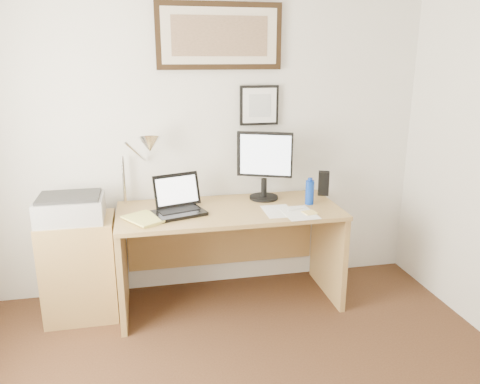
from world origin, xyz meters
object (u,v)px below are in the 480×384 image
object	(u,v)px
water_bottle	(310,192)
laptop	(178,205)
side_cabinet	(81,268)
desk	(227,235)
printer	(70,208)
book	(132,223)
lcd_monitor	(265,162)

from	to	relation	value
water_bottle	laptop	world-z (taller)	laptop
side_cabinet	water_bottle	size ratio (longest dim) A/B	4.04
desk	laptop	distance (m)	0.48
side_cabinet	printer	bearing A→B (deg)	-148.73
side_cabinet	laptop	xyz separation A→B (m)	(0.70, -0.06, 0.44)
book	printer	xyz separation A→B (m)	(-0.41, 0.22, 0.06)
desk	side_cabinet	bearing A→B (deg)	-178.11
printer	side_cabinet	bearing A→B (deg)	31.27
side_cabinet	lcd_monitor	xyz separation A→B (m)	(1.38, 0.13, 0.68)
side_cabinet	book	distance (m)	0.60
water_bottle	desk	distance (m)	0.69
laptop	printer	xyz separation A→B (m)	(-0.73, 0.04, 0.01)
desk	printer	distance (m)	1.14
lcd_monitor	printer	world-z (taller)	lcd_monitor
water_bottle	book	world-z (taller)	water_bottle
side_cabinet	desk	world-z (taller)	desk
lcd_monitor	book	bearing A→B (deg)	-159.61
book	laptop	bearing A→B (deg)	29.39
side_cabinet	book	size ratio (longest dim) A/B	2.59
water_bottle	desk	bearing A→B (deg)	171.08
side_cabinet	printer	distance (m)	0.45
book	desk	size ratio (longest dim) A/B	0.18
book	printer	world-z (taller)	printer
desk	laptop	bearing A→B (deg)	-166.10
book	lcd_monitor	bearing A→B (deg)	20.39
water_bottle	side_cabinet	bearing A→B (deg)	177.96
book	laptop	world-z (taller)	laptop
lcd_monitor	side_cabinet	bearing A→B (deg)	-174.47
water_bottle	book	size ratio (longest dim) A/B	0.64
lcd_monitor	printer	bearing A→B (deg)	-173.97
side_cabinet	book	bearing A→B (deg)	-31.63
desk	lcd_monitor	distance (m)	0.62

